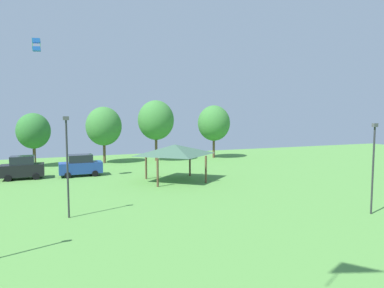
{
  "coord_description": "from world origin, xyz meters",
  "views": [
    {
      "loc": [
        -6.45,
        4.41,
        6.52
      ],
      "look_at": [
        -1.36,
        16.83,
        5.36
      ],
      "focal_mm": 32.0,
      "sensor_mm": 36.0,
      "label": 1
    }
  ],
  "objects_px": {
    "park_pavilion": "(175,150)",
    "treeline_tree_2": "(33,131)",
    "light_post_2": "(67,161)",
    "treeline_tree_3": "(104,126)",
    "kite_flying_3": "(36,45)",
    "parked_car_second_from_left": "(23,168)",
    "light_post_3": "(373,163)",
    "treeline_tree_4": "(156,120)",
    "treeline_tree_5": "(214,123)",
    "parked_car_third_from_left": "(81,165)"
  },
  "relations": [
    {
      "from": "parked_car_third_from_left",
      "to": "treeline_tree_2",
      "type": "height_order",
      "value": "treeline_tree_2"
    },
    {
      "from": "kite_flying_3",
      "to": "light_post_3",
      "type": "height_order",
      "value": "kite_flying_3"
    },
    {
      "from": "treeline_tree_2",
      "to": "treeline_tree_5",
      "type": "xyz_separation_m",
      "value": [
        24.63,
        -0.49,
        0.74
      ]
    },
    {
      "from": "kite_flying_3",
      "to": "parked_car_second_from_left",
      "type": "xyz_separation_m",
      "value": [
        -1.81,
        3.41,
        -11.65
      ]
    },
    {
      "from": "treeline_tree_3",
      "to": "treeline_tree_4",
      "type": "bearing_deg",
      "value": -3.51
    },
    {
      "from": "kite_flying_3",
      "to": "parked_car_second_from_left",
      "type": "height_order",
      "value": "kite_flying_3"
    },
    {
      "from": "light_post_3",
      "to": "treeline_tree_2",
      "type": "distance_m",
      "value": 37.52
    },
    {
      "from": "light_post_2",
      "to": "treeline_tree_5",
      "type": "height_order",
      "value": "treeline_tree_5"
    },
    {
      "from": "kite_flying_3",
      "to": "park_pavilion",
      "type": "distance_m",
      "value": 15.9
    },
    {
      "from": "park_pavilion",
      "to": "treeline_tree_4",
      "type": "relative_size",
      "value": 0.73
    },
    {
      "from": "parked_car_second_from_left",
      "to": "park_pavilion",
      "type": "height_order",
      "value": "park_pavilion"
    },
    {
      "from": "treeline_tree_3",
      "to": "treeline_tree_5",
      "type": "height_order",
      "value": "treeline_tree_5"
    },
    {
      "from": "parked_car_third_from_left",
      "to": "park_pavilion",
      "type": "xyz_separation_m",
      "value": [
        8.38,
        -6.33,
        1.94
      ]
    },
    {
      "from": "park_pavilion",
      "to": "treeline_tree_3",
      "type": "height_order",
      "value": "treeline_tree_3"
    },
    {
      "from": "light_post_2",
      "to": "treeline_tree_4",
      "type": "xyz_separation_m",
      "value": [
        12.69,
        23.75,
        2.1
      ]
    },
    {
      "from": "treeline_tree_2",
      "to": "treeline_tree_4",
      "type": "distance_m",
      "value": 15.72
    },
    {
      "from": "treeline_tree_2",
      "to": "treeline_tree_3",
      "type": "distance_m",
      "value": 8.57
    },
    {
      "from": "treeline_tree_3",
      "to": "light_post_2",
      "type": "bearing_deg",
      "value": -103.01
    },
    {
      "from": "kite_flying_3",
      "to": "treeline_tree_5",
      "type": "bearing_deg",
      "value": 26.15
    },
    {
      "from": "parked_car_third_from_left",
      "to": "light_post_3",
      "type": "xyz_separation_m",
      "value": [
        16.56,
        -21.81,
        2.24
      ]
    },
    {
      "from": "parked_car_second_from_left",
      "to": "treeline_tree_3",
      "type": "distance_m",
      "value": 13.25
    },
    {
      "from": "treeline_tree_5",
      "to": "treeline_tree_2",
      "type": "bearing_deg",
      "value": 178.85
    },
    {
      "from": "kite_flying_3",
      "to": "treeline_tree_3",
      "type": "distance_m",
      "value": 16.24
    },
    {
      "from": "parked_car_second_from_left",
      "to": "park_pavilion",
      "type": "xyz_separation_m",
      "value": [
        13.94,
        -6.7,
        1.92
      ]
    },
    {
      "from": "park_pavilion",
      "to": "treeline_tree_4",
      "type": "xyz_separation_m",
      "value": [
        2.45,
        14.93,
        2.63
      ]
    },
    {
      "from": "park_pavilion",
      "to": "treeline_tree_5",
      "type": "xyz_separation_m",
      "value": [
        11.42,
        14.84,
        2.13
      ]
    },
    {
      "from": "light_post_3",
      "to": "treeline_tree_2",
      "type": "relative_size",
      "value": 0.89
    },
    {
      "from": "kite_flying_3",
      "to": "treeline_tree_5",
      "type": "height_order",
      "value": "kite_flying_3"
    },
    {
      "from": "parked_car_second_from_left",
      "to": "treeline_tree_2",
      "type": "distance_m",
      "value": 9.28
    },
    {
      "from": "parked_car_third_from_left",
      "to": "light_post_3",
      "type": "relative_size",
      "value": 0.74
    },
    {
      "from": "parked_car_third_from_left",
      "to": "park_pavilion",
      "type": "height_order",
      "value": "park_pavilion"
    },
    {
      "from": "parked_car_third_from_left",
      "to": "parked_car_second_from_left",
      "type": "bearing_deg",
      "value": 175.79
    },
    {
      "from": "light_post_3",
      "to": "treeline_tree_3",
      "type": "height_order",
      "value": "treeline_tree_3"
    },
    {
      "from": "parked_car_third_from_left",
      "to": "treeline_tree_3",
      "type": "xyz_separation_m",
      "value": [
        3.73,
        9.03,
        3.81
      ]
    },
    {
      "from": "park_pavilion",
      "to": "light_post_2",
      "type": "xyz_separation_m",
      "value": [
        -10.24,
        -8.83,
        0.53
      ]
    },
    {
      "from": "treeline_tree_4",
      "to": "parked_car_second_from_left",
      "type": "bearing_deg",
      "value": -153.33
    },
    {
      "from": "light_post_3",
      "to": "treeline_tree_4",
      "type": "distance_m",
      "value": 31.02
    },
    {
      "from": "light_post_3",
      "to": "treeline_tree_4",
      "type": "xyz_separation_m",
      "value": [
        -5.73,
        30.4,
        2.33
      ]
    },
    {
      "from": "light_post_2",
      "to": "light_post_3",
      "type": "relative_size",
      "value": 1.08
    },
    {
      "from": "treeline_tree_2",
      "to": "treeline_tree_3",
      "type": "bearing_deg",
      "value": 0.17
    },
    {
      "from": "treeline_tree_2",
      "to": "light_post_2",
      "type": "bearing_deg",
      "value": -82.99
    },
    {
      "from": "park_pavilion",
      "to": "treeline_tree_2",
      "type": "xyz_separation_m",
      "value": [
        -13.21,
        15.34,
        1.39
      ]
    },
    {
      "from": "light_post_3",
      "to": "parked_car_second_from_left",
      "type": "bearing_deg",
      "value": 134.93
    },
    {
      "from": "parked_car_second_from_left",
      "to": "treeline_tree_2",
      "type": "bearing_deg",
      "value": 85.48
    },
    {
      "from": "light_post_3",
      "to": "treeline_tree_4",
      "type": "relative_size",
      "value": 0.7
    },
    {
      "from": "kite_flying_3",
      "to": "park_pavilion",
      "type": "bearing_deg",
      "value": -15.14
    },
    {
      "from": "park_pavilion",
      "to": "treeline_tree_2",
      "type": "height_order",
      "value": "treeline_tree_2"
    },
    {
      "from": "treeline_tree_2",
      "to": "kite_flying_3",
      "type": "bearing_deg",
      "value": -84.85
    },
    {
      "from": "light_post_3",
      "to": "kite_flying_3",
      "type": "bearing_deg",
      "value": 137.27
    },
    {
      "from": "treeline_tree_2",
      "to": "treeline_tree_4",
      "type": "xyz_separation_m",
      "value": [
        15.66,
        -0.41,
        1.24
      ]
    }
  ]
}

